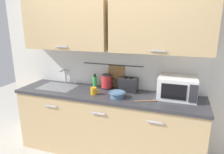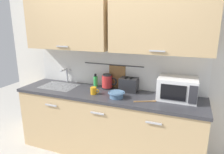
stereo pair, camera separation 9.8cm
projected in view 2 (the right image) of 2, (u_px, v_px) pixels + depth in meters
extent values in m
cube|color=tan|center=(107.00, 125.00, 2.82)|extent=(2.50, 0.60, 0.86)
cube|color=#B7B7BC|center=(51.00, 105.00, 2.70)|extent=(0.18, 0.02, 0.02)
cube|color=#B7B7BC|center=(97.00, 113.00, 2.46)|extent=(0.18, 0.02, 0.02)
cube|color=#B7B7BC|center=(154.00, 123.00, 2.22)|extent=(0.18, 0.02, 0.02)
cube|color=#333338|center=(107.00, 94.00, 2.70)|extent=(2.53, 0.63, 0.04)
cube|color=#9EA0A5|center=(59.00, 89.00, 3.00)|extent=(0.52, 0.38, 0.09)
cube|color=silver|center=(116.00, 63.00, 2.90)|extent=(3.70, 0.06, 2.50)
cube|color=silver|center=(115.00, 68.00, 2.89)|extent=(2.50, 0.01, 0.55)
cube|color=tan|center=(68.00, 24.00, 2.81)|extent=(1.22, 0.33, 0.70)
cube|color=#B7B7BC|center=(62.00, 46.00, 2.73)|extent=(0.18, 0.01, 0.02)
cube|color=tan|center=(161.00, 24.00, 2.36)|extent=(1.22, 0.33, 0.70)
cube|color=#B7B7BC|center=(157.00, 51.00, 2.28)|extent=(0.18, 0.01, 0.02)
cylinder|color=#333338|center=(113.00, 65.00, 2.87)|extent=(0.90, 0.01, 0.01)
cube|color=olive|center=(117.00, 77.00, 2.89)|extent=(0.24, 0.02, 0.34)
cylinder|color=#B2B5BA|center=(67.00, 75.00, 3.17)|extent=(0.03, 0.03, 0.22)
cylinder|color=#B2B5BA|center=(64.00, 70.00, 3.07)|extent=(0.02, 0.16, 0.02)
cube|color=#B2B5BA|center=(69.00, 70.00, 3.13)|extent=(0.07, 0.02, 0.01)
cube|color=white|center=(177.00, 88.00, 2.45)|extent=(0.46, 0.34, 0.27)
cube|color=black|center=(173.00, 93.00, 2.31)|extent=(0.29, 0.01, 0.18)
cube|color=#2D2D33|center=(193.00, 95.00, 2.23)|extent=(0.09, 0.01, 0.21)
cylinder|color=black|center=(107.00, 88.00, 2.89)|extent=(0.16, 0.16, 0.02)
cylinder|color=red|center=(107.00, 81.00, 2.86)|extent=(0.15, 0.15, 0.17)
cylinder|color=#262628|center=(107.00, 75.00, 2.84)|extent=(0.13, 0.13, 0.02)
torus|color=black|center=(113.00, 81.00, 2.83)|extent=(0.11, 0.02, 0.11)
cylinder|color=green|center=(96.00, 82.00, 2.93)|extent=(0.06, 0.06, 0.16)
cylinder|color=black|center=(95.00, 75.00, 2.91)|extent=(0.03, 0.03, 0.04)
cylinder|color=orange|center=(93.00, 91.00, 2.64)|extent=(0.08, 0.08, 0.09)
torus|color=orange|center=(97.00, 91.00, 2.62)|extent=(0.06, 0.01, 0.06)
cylinder|color=#4C7093|center=(116.00, 95.00, 2.51)|extent=(0.17, 0.17, 0.07)
torus|color=#4C7093|center=(116.00, 93.00, 2.51)|extent=(0.21, 0.21, 0.01)
cube|color=#232326|center=(129.00, 85.00, 2.73)|extent=(0.24, 0.17, 0.19)
cube|color=black|center=(126.00, 78.00, 2.72)|extent=(0.03, 0.12, 0.01)
cube|color=black|center=(131.00, 79.00, 2.70)|extent=(0.03, 0.12, 0.01)
cube|color=black|center=(120.00, 82.00, 2.77)|extent=(0.02, 0.02, 0.02)
cube|color=#9E7042|center=(143.00, 101.00, 2.39)|extent=(0.21, 0.11, 0.01)
ellipsoid|color=#9E7042|center=(154.00, 101.00, 2.40)|extent=(0.07, 0.06, 0.01)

